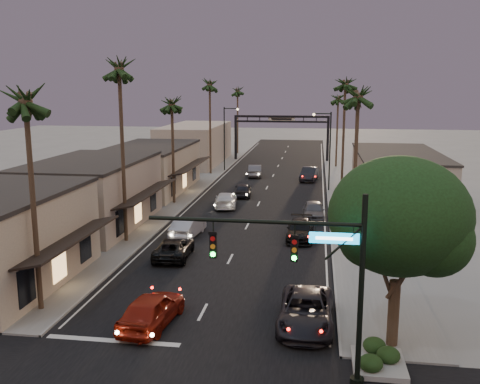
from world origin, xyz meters
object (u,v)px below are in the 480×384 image
(arch, at_px, (281,126))
(palm_lb, at_px, (119,64))
(traffic_signal, at_px, (312,261))
(oncoming_pickup, at_px, (174,248))
(palm_ra, at_px, (358,91))
(oncoming_silver, at_px, (188,227))
(streetlight_left, at_px, (226,133))
(corner_tree, at_px, (401,221))
(palm_rc, at_px, (338,96))
(streetlight_right, at_px, (328,145))
(palm_ld, at_px, (210,82))
(oncoming_red, at_px, (152,309))
(curbside_near, at_px, (306,311))
(curbside_black, at_px, (300,230))
(palm_far, at_px, (238,89))
(palm_rb, at_px, (346,80))
(palm_lc, at_px, (172,100))
(palm_la, at_px, (25,93))

(arch, xyz_separation_m, palm_lb, (-8.60, -48.00, 7.85))
(traffic_signal, bearing_deg, oncoming_pickup, 123.11)
(palm_ra, distance_m, oncoming_pickup, 17.33)
(oncoming_silver, bearing_deg, streetlight_left, -79.69)
(corner_tree, bearing_deg, palm_rc, 90.89)
(palm_lb, relative_size, palm_rc, 1.25)
(traffic_signal, relative_size, streetlight_right, 0.95)
(traffic_signal, distance_m, palm_ld, 53.47)
(traffic_signal, relative_size, palm_lb, 0.56)
(oncoming_red, height_order, curbside_near, oncoming_red)
(palm_ld, relative_size, curbside_black, 2.79)
(corner_tree, height_order, palm_lb, palm_lb)
(palm_rc, bearing_deg, palm_lb, -112.27)
(palm_ra, bearing_deg, traffic_signal, -98.28)
(palm_lb, bearing_deg, oncoming_silver, 27.48)
(palm_ld, bearing_deg, oncoming_pickup, -82.66)
(streetlight_left, distance_m, oncoming_pickup, 39.63)
(arch, relative_size, palm_rc, 1.25)
(arch, distance_m, palm_lb, 49.39)
(palm_far, distance_m, oncoming_pickup, 60.37)
(traffic_signal, height_order, curbside_black, traffic_signal)
(streetlight_right, relative_size, oncoming_pickup, 1.82)
(streetlight_left, height_order, oncoming_red, streetlight_left)
(palm_ra, relative_size, oncoming_red, 2.64)
(palm_ld, relative_size, palm_rb, 1.00)
(traffic_signal, xyz_separation_m, palm_lc, (-14.29, 32.00, 5.39))
(arch, height_order, streetlight_right, streetlight_right)
(arch, relative_size, palm_la, 1.15)
(streetlight_right, height_order, oncoming_red, streetlight_right)
(palm_lb, xyz_separation_m, oncoming_red, (6.43, -13.93, -12.53))
(palm_rc, bearing_deg, palm_ld, -152.38)
(palm_ld, relative_size, curbside_near, 2.45)
(corner_tree, distance_m, oncoming_red, 12.74)
(oncoming_pickup, bearing_deg, streetlight_right, -115.66)
(curbside_black, bearing_deg, palm_lc, 140.04)
(palm_lb, distance_m, palm_lc, 14.30)
(palm_lb, distance_m, oncoming_red, 19.81)
(palm_lb, xyz_separation_m, palm_ld, (0.00, 33.00, -0.97))
(oncoming_pickup, bearing_deg, arch, -97.59)
(palm_far, bearing_deg, curbside_near, -78.72)
(streetlight_right, xyz_separation_m, palm_ld, (-15.52, 10.00, 7.09))
(curbside_near, bearing_deg, palm_lb, 138.45)
(palm_lb, relative_size, curbside_near, 2.62)
(palm_lc, bearing_deg, traffic_signal, -65.94)
(oncoming_silver, bearing_deg, palm_ra, -175.31)
(curbside_near, bearing_deg, streetlight_right, 88.64)
(palm_ld, xyz_separation_m, curbside_black, (13.24, -30.27, -11.68))
(palm_lb, relative_size, curbside_black, 2.99)
(traffic_signal, relative_size, oncoming_pickup, 1.72)
(streetlight_right, relative_size, palm_rc, 0.74)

